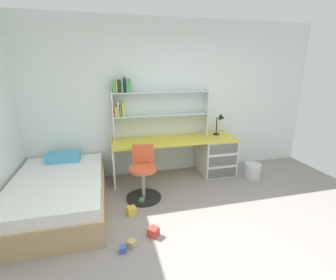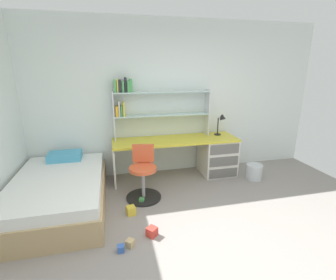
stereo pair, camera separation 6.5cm
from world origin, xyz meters
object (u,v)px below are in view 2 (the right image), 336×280
at_px(desk, 206,153).
at_px(bookshelf_hutch, 149,103).
at_px(bed_platform, 59,192).
at_px(toy_block_green_2, 142,201).
at_px(swivel_chair, 143,178).
at_px(toy_block_red_4, 152,232).
at_px(toy_block_blue_3, 121,249).
at_px(desk_lamp, 222,121).
at_px(toy_block_natural_0, 130,243).
at_px(waste_bin, 254,172).
at_px(toy_block_yellow_1, 131,210).

relative_size(desk, bookshelf_hutch, 1.29).
bearing_deg(bed_platform, toy_block_green_2, -6.95).
relative_size(swivel_chair, toy_block_red_4, 7.42).
bearing_deg(toy_block_red_4, bed_platform, 142.21).
distance_m(bookshelf_hutch, toy_block_green_2, 1.61).
bearing_deg(bookshelf_hutch, toy_block_green_2, -106.48).
xyz_separation_m(bookshelf_hutch, toy_block_blue_3, (-0.62, -1.87, -1.28)).
bearing_deg(desk_lamp, toy_block_red_4, -134.71).
bearing_deg(toy_block_blue_3, toy_block_natural_0, 28.41).
bearing_deg(waste_bin, toy_block_blue_3, -151.51).
bearing_deg(desk_lamp, toy_block_yellow_1, -148.46).
distance_m(bookshelf_hutch, toy_block_natural_0, 2.27).
distance_m(toy_block_natural_0, toy_block_yellow_1, 0.62).
distance_m(desk_lamp, swivel_chair, 1.78).
distance_m(toy_block_blue_3, toy_block_red_4, 0.40).
bearing_deg(bed_platform, toy_block_natural_0, -48.93).
height_order(desk_lamp, toy_block_natural_0, desk_lamp).
height_order(bookshelf_hutch, waste_bin, bookshelf_hutch).
relative_size(waste_bin, toy_block_red_4, 2.62).
distance_m(toy_block_green_2, toy_block_red_4, 0.75).
distance_m(bookshelf_hutch, swivel_chair, 1.29).
xyz_separation_m(bookshelf_hutch, toy_block_natural_0, (-0.52, -1.81, -1.27)).
relative_size(desk, desk_lamp, 5.61).
bearing_deg(swivel_chair, waste_bin, 5.67).
relative_size(toy_block_natural_0, toy_block_red_4, 0.77).
bearing_deg(toy_block_natural_0, desk_lamp, 42.97).
height_order(desk, bookshelf_hutch, bookshelf_hutch).
bearing_deg(toy_block_natural_0, toy_block_green_2, 74.76).
xyz_separation_m(swivel_chair, waste_bin, (1.97, 0.20, -0.18)).
bearing_deg(bed_platform, desk, 14.50).
xyz_separation_m(bookshelf_hutch, swivel_chair, (-0.23, -0.78, -1.00)).
bearing_deg(waste_bin, toy_block_natural_0, -151.50).
bearing_deg(bookshelf_hutch, desk_lamp, -5.34).
bearing_deg(desk_lamp, desk, -167.65).
bearing_deg(toy_block_yellow_1, toy_block_green_2, 55.68).
distance_m(toy_block_natural_0, toy_block_blue_3, 0.11).
bearing_deg(toy_block_red_4, desk_lamp, 45.29).
bearing_deg(desk_lamp, toy_block_blue_3, -137.66).
distance_m(waste_bin, toy_block_blue_3, 2.68).
bearing_deg(desk, bed_platform, -165.50).
xyz_separation_m(toy_block_natural_0, toy_block_blue_3, (-0.10, -0.05, -0.00)).
bearing_deg(toy_block_yellow_1, bed_platform, 157.42).
distance_m(desk, toy_block_green_2, 1.53).
xyz_separation_m(bookshelf_hutch, toy_block_red_4, (-0.25, -1.69, -1.26)).
bearing_deg(bookshelf_hutch, toy_block_yellow_1, -110.72).
xyz_separation_m(desk, bed_platform, (-2.39, -0.62, -0.16)).
relative_size(swivel_chair, bed_platform, 0.42).
height_order(waste_bin, toy_block_natural_0, waste_bin).
xyz_separation_m(toy_block_yellow_1, toy_block_blue_3, (-0.16, -0.67, -0.02)).
bearing_deg(swivel_chair, desk_lamp, 23.47).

